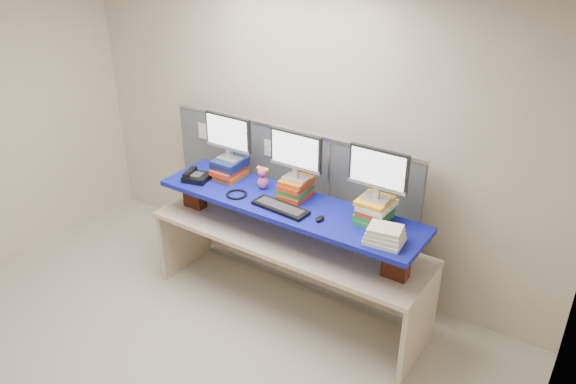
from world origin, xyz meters
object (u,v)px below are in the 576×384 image
Objects in this scene: monitor_center at (296,153)px; keyboard at (281,208)px; desk at (288,250)px; monitor_left at (228,135)px; monitor_right at (378,171)px; desk_phone at (196,177)px; blue_board at (288,205)px.

keyboard is (0.01, -0.25, -0.39)m from monitor_center.
monitor_center is (-0.00, 0.12, 0.88)m from desk.
monitor_left is 1.00× the size of monitor_right.
monitor_left reaches higher than keyboard.
monitor_left reaches higher than monitor_center.
desk_phone is at bearing -177.42° from keyboard.
monitor_center is at bearing -0.90° from desk_phone.
monitor_left is at bearing -180.00° from monitor_right.
monitor_left is 1.00× the size of monitor_center.
monitor_left is 0.49m from desk_phone.
monitor_right reaches higher than keyboard.
monitor_center reaches higher than keyboard.
keyboard is (0.72, -0.25, -0.40)m from monitor_left.
desk_phone reaches higher than blue_board.
monitor_right is at bearing 22.82° from keyboard.
desk is 5.27× the size of monitor_right.
desk_phone is (-0.93, -0.10, 0.50)m from desk.
blue_board is 4.96× the size of monitor_center.
desk is 1.06m from desk_phone.
desk_phone reaches higher than desk.
desk is at bearing -89.24° from monitor_center.
blue_board is at bearing 99.08° from keyboard.
desk_phone reaches higher than keyboard.
monitor_center is 1.87× the size of desk_phone.
monitor_center is at bearing -0.00° from monitor_left.
monitor_right reaches higher than desk_phone.
blue_board is at bearing -8.01° from desk_phone.
monitor_left is at bearing 180.00° from monitor_center.
desk_phone is at bearing -173.71° from desk.
blue_board is 4.71× the size of keyboard.
blue_board is (0.00, 0.00, 0.45)m from desk.
monitor_left is at bearing 165.30° from keyboard.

